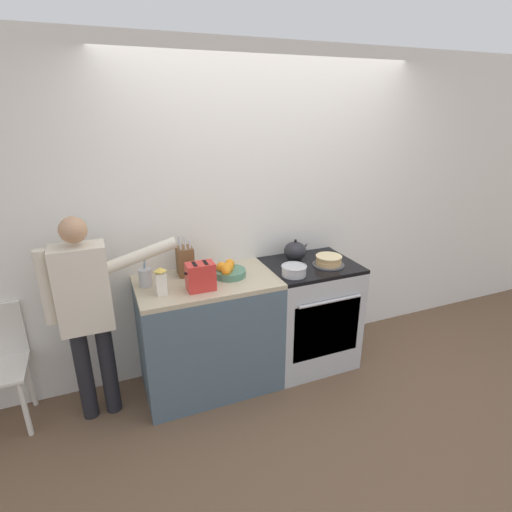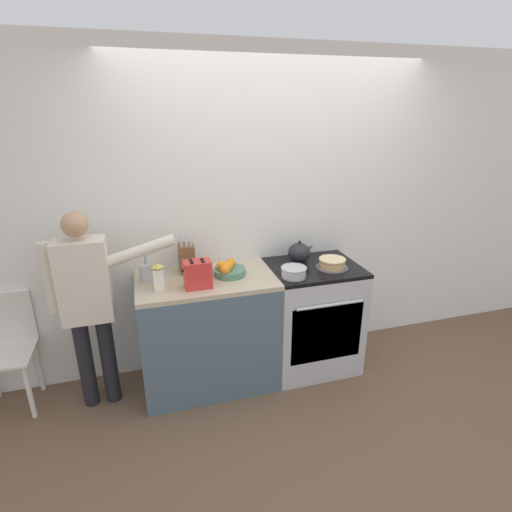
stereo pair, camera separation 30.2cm
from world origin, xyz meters
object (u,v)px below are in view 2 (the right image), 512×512
at_px(stove_range, 312,316).
at_px(layer_cake, 332,264).
at_px(mixing_bowl, 294,272).
at_px(milk_carton, 158,277).
at_px(fruit_bowl, 228,269).
at_px(toaster, 198,274).
at_px(tea_kettle, 299,253).
at_px(dining_chair, 5,343).
at_px(utensil_crock, 146,272).
at_px(knife_block, 187,258).
at_px(person_baker, 88,297).

distance_m(stove_range, layer_cake, 0.52).
height_order(mixing_bowl, milk_carton, milk_carton).
distance_m(fruit_bowl, milk_carton, 0.54).
xyz_separation_m(stove_range, fruit_bowl, (-0.71, 0.02, 0.51)).
height_order(fruit_bowl, toaster, toaster).
bearing_deg(stove_range, milk_carton, -175.16).
xyz_separation_m(stove_range, toaster, (-0.96, -0.13, 0.56)).
distance_m(tea_kettle, dining_chair, 2.34).
bearing_deg(stove_range, utensil_crock, 176.61).
height_order(stove_range, knife_block, knife_block).
relative_size(fruit_bowl, toaster, 1.16).
xyz_separation_m(utensil_crock, toaster, (0.35, -0.21, 0.03)).
distance_m(knife_block, dining_chair, 1.46).
height_order(toaster, dining_chair, toaster).
relative_size(stove_range, milk_carton, 4.62).
distance_m(layer_cake, dining_chair, 2.54).
xyz_separation_m(tea_kettle, utensil_crock, (-1.24, -0.05, -0.01)).
distance_m(tea_kettle, toaster, 0.92).
bearing_deg(fruit_bowl, mixing_bowl, -20.42).
bearing_deg(dining_chair, knife_block, 6.96).
xyz_separation_m(layer_cake, utensil_crock, (-1.43, 0.16, 0.03)).
height_order(knife_block, toaster, knife_block).
height_order(layer_cake, toaster, toaster).
height_order(layer_cake, knife_block, knife_block).
xyz_separation_m(stove_range, tea_kettle, (-0.08, 0.13, 0.54)).
height_order(stove_range, person_baker, person_baker).
relative_size(utensil_crock, person_baker, 0.19).
height_order(tea_kettle, fruit_bowl, tea_kettle).
height_order(knife_block, fruit_bowl, knife_block).
distance_m(layer_cake, utensil_crock, 1.44).
bearing_deg(tea_kettle, fruit_bowl, -169.70).
height_order(fruit_bowl, milk_carton, milk_carton).
relative_size(mixing_bowl, toaster, 0.94).
bearing_deg(milk_carton, knife_block, 49.88).
relative_size(knife_block, toaster, 1.50).
bearing_deg(stove_range, toaster, -172.11).
height_order(knife_block, milk_carton, knife_block).
relative_size(knife_block, utensil_crock, 1.11).
xyz_separation_m(milk_carton, person_baker, (-0.49, 0.09, -0.13)).
relative_size(layer_cake, toaster, 1.23).
bearing_deg(dining_chair, fruit_bowl, 1.82).
height_order(stove_range, layer_cake, layer_cake).
height_order(layer_cake, person_baker, person_baker).
height_order(layer_cake, dining_chair, layer_cake).
bearing_deg(toaster, dining_chair, 166.93).
xyz_separation_m(stove_range, milk_carton, (-1.23, -0.10, 0.56)).
xyz_separation_m(stove_range, layer_cake, (0.12, -0.08, 0.50)).
bearing_deg(knife_block, mixing_bowl, -23.31).
xyz_separation_m(mixing_bowl, dining_chair, (-2.12, 0.35, -0.46)).
relative_size(layer_cake, knife_block, 0.82).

